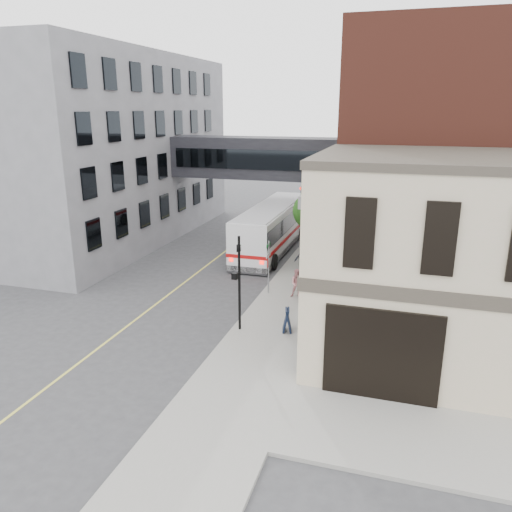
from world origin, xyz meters
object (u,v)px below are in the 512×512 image
Objects in this scene: sandwich_board at (287,320)px; pedestrian_c at (304,258)px; bus at (272,226)px; pedestrian_a at (321,262)px; pedestrian_b at (297,283)px; newspaper_box at (311,269)px.

pedestrian_c is at bearing 83.25° from sandwich_board.
bus is 14.25m from sandwich_board.
sandwich_board is (4.40, -13.50, -1.12)m from bus.
pedestrian_b is (-0.63, -3.87, -0.10)m from pedestrian_a.
sandwich_board is (0.49, -4.39, -0.24)m from pedestrian_b.
pedestrian_b is (3.92, -9.11, -0.88)m from bus.
bus reaches higher than newspaper_box.
bus is 10.92× the size of sandwich_board.
pedestrian_a is 1.80× the size of newspaper_box.
bus is 6.78× the size of pedestrian_a.
pedestrian_c is at bearing 171.49° from pedestrian_a.
pedestrian_a is at bearing 75.33° from sandwich_board.
pedestrian_a is 1.61× the size of sandwich_board.
sandwich_board is at bearing -74.19° from pedestrian_a.
pedestrian_c is 1.66× the size of sandwich_board.
pedestrian_c is (-0.58, 4.45, 0.13)m from pedestrian_b.
sandwich_board reaches higher than newspaper_box.
sandwich_board is (1.07, -8.84, -0.37)m from pedestrian_c.
bus is 6.58× the size of pedestrian_c.
pedestrian_b is at bearing -82.47° from pedestrian_a.
pedestrian_a is 3.93m from pedestrian_b.
newspaper_box is (0.66, -0.78, -0.43)m from pedestrian_c.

